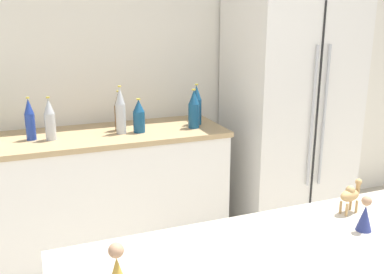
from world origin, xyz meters
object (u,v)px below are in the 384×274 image
(back_bottle_3, at_px, (139,116))
(camel_figurine, at_px, (351,194))
(back_bottle_4, at_px, (50,120))
(wise_man_figurine_blue, at_px, (117,273))
(wise_man_figurine_crimson, at_px, (365,216))
(refrigerator, at_px, (288,119))
(back_bottle_0, at_px, (120,111))
(back_bottle_2, at_px, (196,105))
(back_bottle_1, at_px, (119,112))
(back_bottle_5, at_px, (30,120))
(back_bottle_6, at_px, (194,109))

(back_bottle_3, bearing_deg, camel_figurine, -79.56)
(back_bottle_4, distance_m, wise_man_figurine_blue, 1.88)
(wise_man_figurine_blue, bearing_deg, wise_man_figurine_crimson, 3.11)
(camel_figurine, bearing_deg, wise_man_figurine_crimson, -111.02)
(refrigerator, xyz_separation_m, back_bottle_0, (-1.32, 0.01, 0.16))
(back_bottle_2, bearing_deg, wise_man_figurine_blue, -116.92)
(back_bottle_0, relative_size, wise_man_figurine_crimson, 2.78)
(back_bottle_0, height_order, back_bottle_1, back_bottle_0)
(back_bottle_0, distance_m, back_bottle_2, 0.58)
(back_bottle_3, bearing_deg, back_bottle_5, 174.76)
(refrigerator, xyz_separation_m, back_bottle_5, (-1.89, 0.06, 0.14))
(back_bottle_0, distance_m, back_bottle_5, 0.57)
(camel_figurine, height_order, wise_man_figurine_crimson, same)
(camel_figurine, bearing_deg, back_bottle_2, 85.58)
(back_bottle_1, xyz_separation_m, wise_man_figurine_blue, (-0.42, -1.96, 0.03))
(back_bottle_1, bearing_deg, back_bottle_5, -176.50)
(refrigerator, xyz_separation_m, back_bottle_4, (-1.77, 0.01, 0.14))
(back_bottle_3, relative_size, camel_figurine, 1.98)
(back_bottle_0, distance_m, back_bottle_6, 0.52)
(wise_man_figurine_crimson, bearing_deg, wise_man_figurine_blue, -176.89)
(back_bottle_1, bearing_deg, wise_man_figurine_crimson, -78.74)
(back_bottle_0, bearing_deg, back_bottle_5, 174.86)
(camel_figurine, bearing_deg, wise_man_figurine_blue, -169.00)
(wise_man_figurine_blue, relative_size, wise_man_figurine_crimson, 1.19)
(back_bottle_3, height_order, wise_man_figurine_crimson, back_bottle_3)
(back_bottle_4, bearing_deg, camel_figurine, -62.62)
(refrigerator, xyz_separation_m, wise_man_figurine_blue, (-1.73, -1.86, 0.17))
(back_bottle_0, relative_size, back_bottle_6, 1.17)
(back_bottle_0, distance_m, wise_man_figurine_crimson, 1.87)
(back_bottle_3, relative_size, wise_man_figurine_crimson, 2.00)
(camel_figurine, bearing_deg, back_bottle_3, 100.44)
(camel_figurine, xyz_separation_m, wise_man_figurine_blue, (-0.84, -0.16, -0.01))
(back_bottle_5, bearing_deg, back_bottle_1, 3.50)
(refrigerator, relative_size, back_bottle_1, 6.56)
(back_bottle_3, xyz_separation_m, back_bottle_4, (-0.58, 0.02, 0.02))
(back_bottle_2, xyz_separation_m, back_bottle_3, (-0.45, -0.07, -0.03))
(back_bottle_1, relative_size, wise_man_figurine_crimson, 2.38)
(back_bottle_4, bearing_deg, back_bottle_2, 3.03)
(camel_figurine, bearing_deg, back_bottle_6, 87.28)
(back_bottle_1, height_order, back_bottle_6, same)
(back_bottle_2, bearing_deg, refrigerator, -5.30)
(back_bottle_1, bearing_deg, back_bottle_6, -13.34)
(back_bottle_4, relative_size, back_bottle_5, 1.01)
(refrigerator, height_order, camel_figurine, refrigerator)
(wise_man_figurine_crimson, bearing_deg, back_bottle_4, 114.64)
(refrigerator, distance_m, back_bottle_4, 1.78)
(refrigerator, xyz_separation_m, back_bottle_1, (-1.31, 0.10, 0.14))
(back_bottle_4, bearing_deg, wise_man_figurine_crimson, -65.36)
(back_bottle_4, bearing_deg, back_bottle_1, 10.21)
(back_bottle_3, xyz_separation_m, wise_man_figurine_blue, (-0.53, -1.86, 0.05))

